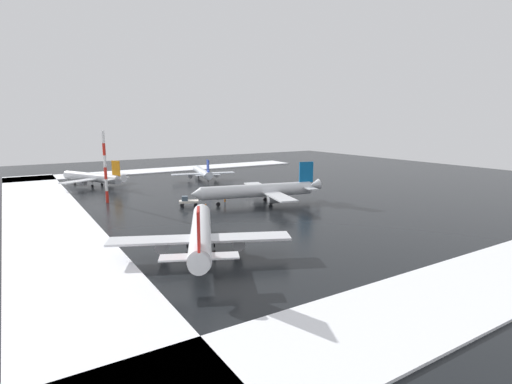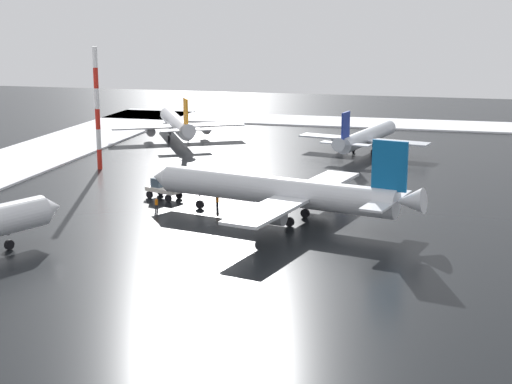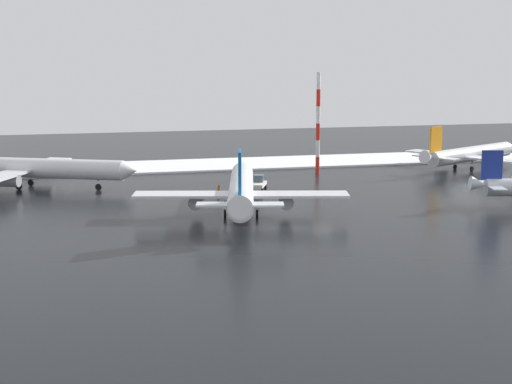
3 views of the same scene
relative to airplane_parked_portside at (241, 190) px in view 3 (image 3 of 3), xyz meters
The scene contains 9 objects.
ground_plane 11.35m from the airplane_parked_portside, 161.83° to the left, with size 240.00×240.00×0.00m, color black.
snow_bank_far 47.85m from the airplane_parked_portside, 102.48° to the right, with size 152.00×16.00×0.32m, color white.
airplane_parked_portside is the anchor object (origin of this frame).
airplane_far_rear 58.50m from the airplane_parked_portside, 148.93° to the right, with size 26.54×22.64×8.57m.
airplane_foreground_jet 38.96m from the airplane_parked_portside, 46.37° to the right, with size 30.83×26.20×9.74m.
pushback_tug 17.94m from the airplane_parked_portside, 111.34° to the right, with size 3.84×5.09×2.50m.
ground_crew_beside_wing 9.18m from the airplane_parked_portside, 109.08° to the right, with size 0.36×0.36×1.71m.
ground_crew_mid_apron 15.12m from the airplane_parked_portside, 89.75° to the right, with size 0.36×0.36×1.71m.
antenna_mast 38.93m from the airplane_parked_portside, 123.64° to the right, with size 0.70×0.70×17.90m.
Camera 3 is at (33.17, 95.84, 20.87)m, focal length 55.00 mm.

